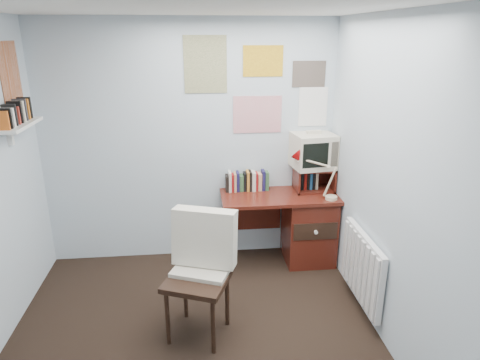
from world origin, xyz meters
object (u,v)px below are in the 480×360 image
object	(u,v)px
radiator	(362,267)
crt_tv	(313,149)
desk	(303,225)
desk_chair	(197,281)
wall_shelf	(18,125)
tv_riser	(314,179)
desk_lamp	(333,179)

from	to	relation	value
radiator	crt_tv	bearing A→B (deg)	100.39
desk	radiator	size ratio (longest dim) A/B	1.50
desk_chair	crt_tv	xyz separation A→B (m)	(1.23, 1.25, 0.71)
wall_shelf	desk	bearing A→B (deg)	8.40
desk_chair	desk	bearing A→B (deg)	66.40
desk_chair	wall_shelf	size ratio (longest dim) A/B	1.61
desk_chair	wall_shelf	xyz separation A→B (m)	(-1.43, 0.74, 1.12)
radiator	desk	bearing A→B (deg)	107.24
wall_shelf	crt_tv	bearing A→B (deg)	10.83
desk_chair	tv_riser	distance (m)	1.80
desk_lamp	wall_shelf	world-z (taller)	wall_shelf
tv_riser	wall_shelf	xyz separation A→B (m)	(-2.69, -0.49, 0.74)
desk_lamp	wall_shelf	xyz separation A→B (m)	(-2.80, -0.20, 0.64)
desk_lamp	radiator	distance (m)	0.94
desk	radiator	distance (m)	0.97
desk	tv_riser	xyz separation A→B (m)	(0.12, 0.11, 0.48)
desk	tv_riser	distance (m)	0.51
desk_lamp	wall_shelf	bearing A→B (deg)	166.21
desk_lamp	tv_riser	xyz separation A→B (m)	(-0.11, 0.29, -0.09)
desk	wall_shelf	world-z (taller)	wall_shelf
tv_riser	crt_tv	distance (m)	0.32
crt_tv	wall_shelf	xyz separation A→B (m)	(-2.67, -0.51, 0.42)
desk	radiator	world-z (taller)	desk
desk	tv_riser	bearing A→B (deg)	42.96
desk_lamp	crt_tv	world-z (taller)	crt_tv
desk_chair	radiator	size ratio (longest dim) A/B	1.25
desk_lamp	radiator	bearing A→B (deg)	-103.02
tv_riser	wall_shelf	size ratio (longest dim) A/B	0.65
desk_lamp	radiator	xyz separation A→B (m)	(0.06, -0.75, -0.56)
desk_chair	wall_shelf	world-z (taller)	wall_shelf
desk	wall_shelf	distance (m)	2.87
crt_tv	radiator	size ratio (longest dim) A/B	0.51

